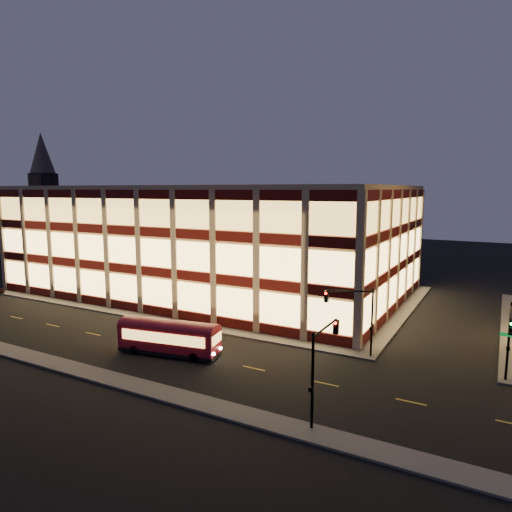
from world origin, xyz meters
The scene contains 12 objects.
ground centered at (0.00, 0.00, 0.00)m, with size 200.00×200.00×0.00m, color black.
sidewalk_office_south centered at (-3.00, 1.00, 0.07)m, with size 54.00×2.00×0.15m, color #514F4C.
sidewalk_office_east centered at (23.00, 17.00, 0.07)m, with size 2.00×30.00×0.15m, color #514F4C.
sidewalk_tower_west centered at (34.00, 17.00, 0.07)m, with size 2.00×30.00×0.15m, color #514F4C.
sidewalk_near centered at (0.00, -13.00, 0.07)m, with size 100.00×2.00×0.15m, color #514F4C.
office_building centered at (-2.91, 16.91, 7.25)m, with size 50.45×30.45×14.50m.
church_tower centered at (-70.00, 40.00, 9.00)m, with size 5.00×5.00×18.00m, color #2D2621.
church_spire centered at (-70.00, 40.00, 23.00)m, with size 6.00×6.00×10.00m, color #4C473F.
traffic_signal_far centered at (22.21, 0.24, 4.11)m, with size 3.79×1.87×6.00m.
traffic_signal_right centered at (33.50, -0.62, 4.10)m, with size 1.20×4.37×6.00m.
traffic_signal_near centered at (23.50, -11.03, 4.13)m, with size 0.32×4.45×6.00m.
trolley_bus centered at (8.09, -6.69, 1.66)m, with size 9.11×3.69×3.00m.
Camera 1 is at (32.69, -36.09, 14.07)m, focal length 32.00 mm.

